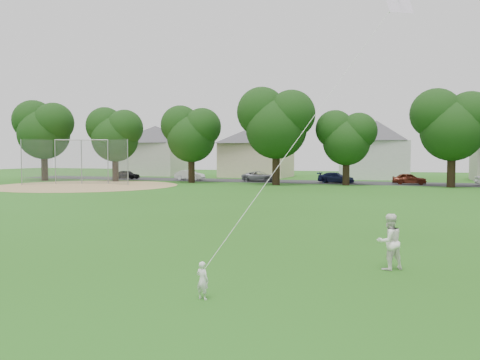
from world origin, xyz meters
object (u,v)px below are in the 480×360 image
(toddler, at_px, (202,280))
(older_boy, at_px, (389,242))
(baseball_backstop, at_px, (80,162))
(kite, at_px, (319,110))

(toddler, relative_size, older_boy, 0.54)
(older_boy, xyz_separation_m, baseball_backstop, (-31.57, 27.24, 1.57))
(toddler, bearing_deg, older_boy, -118.16)
(older_boy, height_order, baseball_backstop, baseball_backstop)
(toddler, height_order, older_boy, older_boy)
(older_boy, distance_m, baseball_backstop, 41.72)
(toddler, height_order, baseball_backstop, baseball_backstop)
(older_boy, bearing_deg, kite, -15.24)
(older_boy, xyz_separation_m, kite, (-1.75, -0.69, 3.40))
(kite, bearing_deg, baseball_backstop, 136.88)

